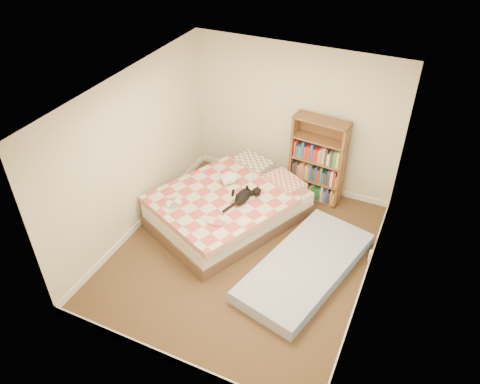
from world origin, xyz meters
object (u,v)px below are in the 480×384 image
at_px(bed, 230,205).
at_px(bookshelf, 317,169).
at_px(black_cat, 244,195).
at_px(white_dog, 230,178).
at_px(floor_mattress, 306,267).

distance_m(bed, bookshelf, 1.58).
relative_size(black_cat, white_dog, 1.79).
distance_m(bed, black_cat, 0.44).
xyz_separation_m(floor_mattress, white_dog, (-1.58, 0.85, 0.52)).
bearing_deg(bookshelf, black_cat, -115.96).
bearing_deg(bed, white_dog, 140.95).
distance_m(floor_mattress, white_dog, 1.87).
bearing_deg(floor_mattress, bookshelf, 117.47).
xyz_separation_m(bed, floor_mattress, (1.47, -0.62, -0.18)).
xyz_separation_m(bookshelf, white_dog, (-1.15, -0.93, 0.07)).
xyz_separation_m(black_cat, white_dog, (-0.39, 0.31, 0.00)).
xyz_separation_m(bookshelf, black_cat, (-0.76, -1.24, 0.07)).
bearing_deg(floor_mattress, bed, 171.00).
height_order(bed, floor_mattress, bed).
xyz_separation_m(bed, black_cat, (0.27, -0.08, 0.34)).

